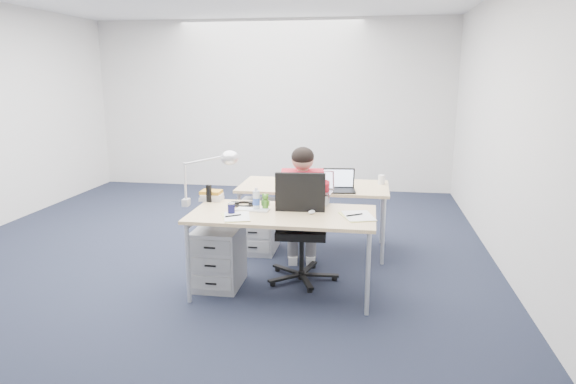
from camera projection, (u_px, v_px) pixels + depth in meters
The scene contains 24 objects.
floor at pixel (209, 256), 5.52m from camera, with size 7.00×7.00×0.00m, color black.
room at pixel (203, 94), 5.14m from camera, with size 6.02×7.02×2.80m.
desk_near at pixel (283, 218), 4.46m from camera, with size 1.60×0.80×0.73m.
desk_far at pixel (314, 189), 5.58m from camera, with size 1.60×0.80×0.73m.
office_chair at pixel (301, 250), 4.79m from camera, with size 0.72×0.72×1.07m.
seated_person at pixel (302, 211), 4.89m from camera, with size 0.42×0.71×1.26m.
drawer_pedestal_near at pixel (219, 257), 4.69m from camera, with size 0.40×0.50×0.55m, color #9A9C9F.
drawer_pedestal_far at pixel (258, 226), 5.64m from camera, with size 0.40×0.50×0.55m, color #9A9C9F.
silver_laptop at pixel (316, 188), 4.72m from camera, with size 0.29×0.22×0.30m, color silver, non-canonical shape.
wireless_keyboard at pixel (253, 210), 4.53m from camera, with size 0.29×0.12×0.01m, color white.
computer_mouse at pixel (312, 212), 4.42m from camera, with size 0.05×0.09×0.03m, color white.
headphones at pixel (244, 203), 4.70m from camera, with size 0.24×0.18×0.04m, color black, non-canonical shape.
can_koozie at pixel (231, 208), 4.40m from camera, with size 0.06×0.06×0.10m, color #151542.
water_bottle at pixel (256, 199), 4.52m from camera, with size 0.06×0.06×0.20m, color silver.
bear_figurine at pixel (265, 201), 4.55m from camera, with size 0.08×0.06×0.15m, color #2D741F, non-canonical shape.
book_stack at pixel (212, 195), 4.90m from camera, with size 0.21×0.15×0.09m, color silver.
cordless_phone at pixel (209, 193), 4.81m from camera, with size 0.04×0.03×0.17m, color black.
papers_left at pixel (235, 217), 4.30m from camera, with size 0.21×0.30×0.01m, color #D6D57C.
papers_right at pixel (357, 216), 4.32m from camera, with size 0.23×0.33×0.01m, color #D6D57C.
sunglasses at pixel (307, 208), 4.55m from camera, with size 0.11×0.05×0.03m, color black, non-canonical shape.
desk_lamp at pixel (202, 177), 4.60m from camera, with size 0.48×0.17×0.54m, color silver, non-canonical shape.
dark_laptop at pixel (339, 180), 5.24m from camera, with size 0.33×0.32×0.24m, color black, non-canonical shape.
far_cup at pixel (381, 180), 5.61m from camera, with size 0.07×0.07×0.10m, color white.
far_papers at pixel (291, 180), 5.80m from camera, with size 0.18×0.26×0.01m, color white.
Camera 1 is at (1.68, -5.02, 1.90)m, focal length 32.00 mm.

